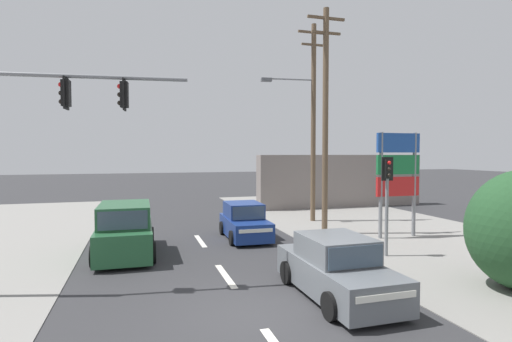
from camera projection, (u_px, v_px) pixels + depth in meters
name	position (u px, v px, depth m)	size (l,w,h in m)	color
ground_plane	(254.00, 314.00, 9.13)	(140.00, 140.00, 0.00)	#303033
lane_dash_mid	(226.00, 276.00, 12.00)	(0.20, 2.40, 0.01)	silver
lane_dash_far	(200.00, 241.00, 16.78)	(0.20, 2.40, 0.01)	silver
kerb_right_verge	(490.00, 261.00, 13.61)	(10.00, 44.00, 0.02)	gray
utility_pole_midground_right	(325.00, 117.00, 18.01)	(1.80, 0.26, 10.19)	brown
utility_pole_background_right	(311.00, 117.00, 21.50)	(3.78, 0.58, 10.61)	brown
traffic_signal_mast	(34.00, 135.00, 10.28)	(5.27, 0.69, 6.00)	slate
pedestal_signal_right_kerb	(387.00, 189.00, 14.15)	(0.44, 0.29, 3.56)	slate
shopping_plaza_sign	(398.00, 170.00, 17.37)	(2.10, 0.16, 4.60)	slate
shopfront_wall_far	(342.00, 181.00, 27.51)	(12.00, 1.00, 3.60)	gray
suv_crossing_left	(125.00, 231.00, 14.40)	(2.11, 4.56, 1.90)	#235633
sedan_oncoming_mid	(336.00, 269.00, 10.26)	(1.92, 4.25, 1.56)	slate
hatchback_kerbside_parked	(245.00, 222.00, 17.33)	(1.86, 3.68, 1.53)	navy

